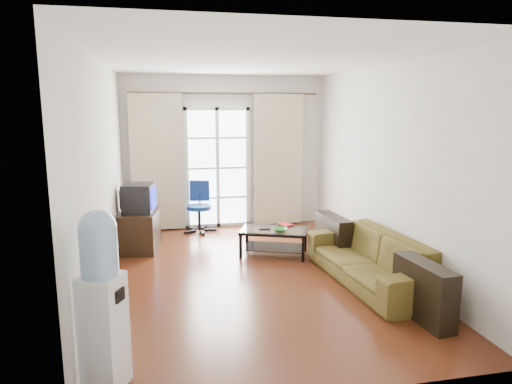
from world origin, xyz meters
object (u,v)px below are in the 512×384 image
(sofa, at_px, (370,259))
(coffee_table, at_px, (274,238))
(task_chair, at_px, (199,217))
(water_cooler, at_px, (102,297))
(tv_stand, at_px, (139,231))
(crt_tv, at_px, (138,198))

(sofa, relative_size, coffee_table, 1.97)
(task_chair, bearing_deg, water_cooler, -94.62)
(sofa, relative_size, tv_stand, 2.65)
(crt_tv, relative_size, task_chair, 0.61)
(tv_stand, bearing_deg, water_cooler, -84.17)
(task_chair, bearing_deg, crt_tv, -128.70)
(water_cooler, bearing_deg, task_chair, 100.86)
(coffee_table, bearing_deg, water_cooler, -125.47)
(sofa, distance_m, water_cooler, 3.37)
(coffee_table, height_order, tv_stand, tv_stand)
(tv_stand, distance_m, water_cooler, 3.57)
(coffee_table, bearing_deg, sofa, -54.97)
(task_chair, height_order, water_cooler, water_cooler)
(coffee_table, relative_size, tv_stand, 1.35)
(sofa, xyz_separation_m, tv_stand, (-2.85, 1.96, -0.01))
(sofa, xyz_separation_m, water_cooler, (-2.95, -1.58, 0.43))
(sofa, bearing_deg, crt_tv, -128.61)
(tv_stand, distance_m, crt_tv, 0.51)
(crt_tv, height_order, water_cooler, water_cooler)
(crt_tv, xyz_separation_m, water_cooler, (-0.10, -3.52, -0.07))
(crt_tv, height_order, task_chair, crt_tv)
(crt_tv, bearing_deg, tv_stand, 109.40)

